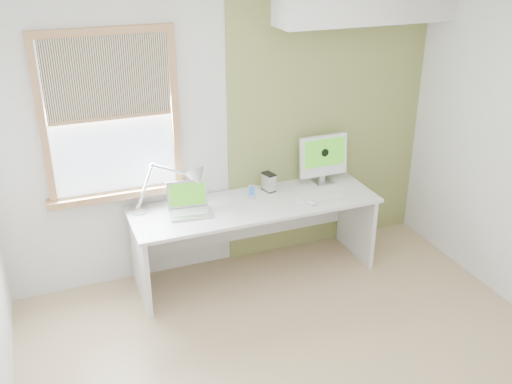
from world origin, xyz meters
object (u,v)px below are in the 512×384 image
desk_lamp (186,182)px  external_drive (269,182)px  imac (323,157)px  desk (253,220)px  laptop (189,205)px

desk_lamp → external_drive: desk_lamp is taller
external_drive → imac: imac is taller
desk → desk_lamp: (-0.57, 0.11, 0.42)m
desk → laptop: size_ratio=5.79×
desk → imac: size_ratio=4.66×
desk → desk_lamp: size_ratio=2.98×
desk_lamp → laptop: (-0.01, -0.12, -0.16)m
desk → laptop: 0.64m
external_drive → imac: 0.58m
desk_lamp → laptop: bearing=-95.5°
imac → desk: bearing=-169.7°
desk → imac: 0.90m
desk → external_drive: external_drive is taller
imac → external_drive: bearing=179.3°
desk → laptop: bearing=-179.4°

